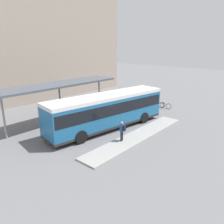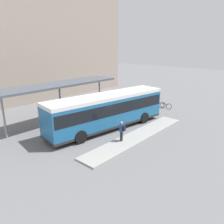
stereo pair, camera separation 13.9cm
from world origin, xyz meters
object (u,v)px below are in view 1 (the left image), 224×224
pedestrian_waiting (122,130)px  bicycle_red (159,104)px  bicycle_yellow (153,103)px  city_bus (108,109)px  bicycle_black (165,106)px  potted_planter_near_shelter (100,113)px  bicycle_white (145,102)px

pedestrian_waiting → bicycle_red: (11.05, 3.00, -0.70)m
bicycle_red → bicycle_yellow: bicycle_yellow is taller
city_bus → bicycle_black: 9.49m
bicycle_red → pedestrian_waiting: bearing=-80.2°
bicycle_yellow → potted_planter_near_shelter: 8.26m
bicycle_white → bicycle_yellow: bearing=32.4°
city_bus → bicycle_yellow: bearing=14.4°
potted_planter_near_shelter → pedestrian_waiting: bearing=-119.0°
bicycle_yellow → bicycle_red: bearing=-8.3°
bicycle_black → bicycle_yellow: size_ratio=0.93×
pedestrian_waiting → bicycle_yellow: bearing=-83.9°
city_bus → pedestrian_waiting: size_ratio=7.49×
bicycle_black → potted_planter_near_shelter: potted_planter_near_shelter is taller
pedestrian_waiting → bicycle_black: 11.07m
bicycle_white → pedestrian_waiting: bearing=-60.8°
city_bus → potted_planter_near_shelter: bearing=67.8°
bicycle_black → bicycle_white: (-0.22, 2.62, 0.02)m
pedestrian_waiting → bicycle_white: pedestrian_waiting is taller
potted_planter_near_shelter → bicycle_white: bearing=-4.1°
potted_planter_near_shelter → bicycle_black: bearing=-21.9°
bicycle_yellow → bicycle_white: 0.98m
pedestrian_waiting → bicycle_red: pedestrian_waiting is taller
city_bus → bicycle_white: city_bus is taller
pedestrian_waiting → potted_planter_near_shelter: 6.07m
city_bus → bicycle_red: bearing=9.2°
city_bus → bicycle_red: city_bus is taller
bicycle_yellow → bicycle_white: size_ratio=1.01×
bicycle_yellow → bicycle_white: bearing=-158.9°
pedestrian_waiting → bicycle_yellow: pedestrian_waiting is taller
bicycle_black → potted_planter_near_shelter: size_ratio=1.29×
pedestrian_waiting → bicycle_white: size_ratio=0.95×
city_bus → potted_planter_near_shelter: (1.44, 2.43, -1.20)m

